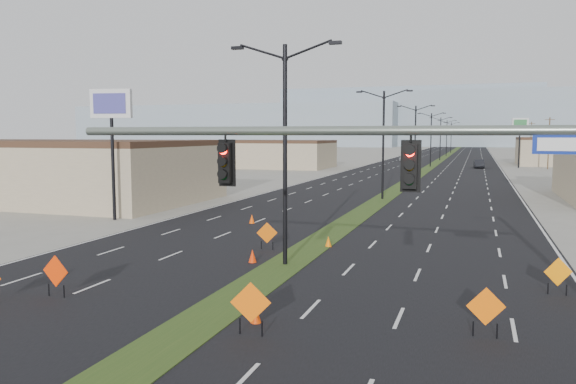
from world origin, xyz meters
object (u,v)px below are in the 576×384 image
(streetlight_2, at_px, (415,139))
(cone_2, at_px, (328,242))
(car_far, at_px, (403,158))
(construction_sign_2, at_px, (267,234))
(streetlight_4, at_px, (440,137))
(streetlight_6, at_px, (451,137))
(streetlight_3, at_px, (431,138))
(streetlight_5, at_px, (447,137))
(pole_sign_west, at_px, (111,114))
(car_left, at_px, (408,168))
(pole_sign_east_far, at_px, (520,127))
(cone_1, at_px, (252,256))
(construction_sign_1, at_px, (56,273))
(streetlight_1, at_px, (383,141))
(cone_0, at_px, (256,314))
(construction_sign_5, at_px, (558,273))
(construction_sign_3, at_px, (251,304))
(streetlight_0, at_px, (285,148))
(cone_3, at_px, (252,219))
(signal_mast, at_px, (489,186))
(car_mid, at_px, (479,164))
(construction_sign_4, at_px, (486,308))

(streetlight_2, xyz_separation_m, cone_2, (0.86, -51.36, -5.12))
(car_far, bearing_deg, construction_sign_2, -91.93)
(streetlight_4, bearing_deg, streetlight_6, 90.00)
(streetlight_3, height_order, streetlight_5, same)
(streetlight_6, bearing_deg, pole_sign_west, -95.73)
(car_left, distance_m, pole_sign_east_far, 25.88)
(cone_1, bearing_deg, construction_sign_1, -122.20)
(streetlight_5, height_order, pole_sign_west, streetlight_5)
(streetlight_4, bearing_deg, streetlight_1, -90.00)
(construction_sign_1, relative_size, cone_1, 2.47)
(cone_0, distance_m, cone_2, 12.59)
(construction_sign_5, xyz_separation_m, pole_sign_east_far, (4.15, 86.69, 6.47))
(streetlight_3, height_order, pole_sign_west, streetlight_3)
(car_far, distance_m, cone_1, 106.49)
(streetlight_6, bearing_deg, construction_sign_1, -92.07)
(streetlight_3, height_order, construction_sign_1, streetlight_3)
(car_far, height_order, cone_0, car_far)
(cone_1, relative_size, pole_sign_west, 0.07)
(streetlight_5, xyz_separation_m, cone_1, (-1.61, -140.05, -5.10))
(streetlight_6, bearing_deg, cone_2, -89.70)
(construction_sign_3, height_order, pole_sign_west, pole_sign_west)
(streetlight_5, bearing_deg, car_left, -91.79)
(construction_sign_2, xyz_separation_m, construction_sign_5, (13.27, -4.33, -0.01))
(cone_1, bearing_deg, streetlight_0, 1.82)
(streetlight_3, xyz_separation_m, cone_3, (-6.07, -73.23, -5.10))
(cone_2, bearing_deg, streetlight_6, 90.30)
(signal_mast, relative_size, car_left, 4.31)
(streetlight_3, relative_size, construction_sign_5, 6.97)
(car_mid, distance_m, pole_sign_east_far, 9.82)
(streetlight_2, relative_size, streetlight_5, 1.00)
(construction_sign_1, relative_size, cone_0, 2.73)
(construction_sign_4, bearing_deg, pole_sign_east_far, 72.42)
(signal_mast, height_order, streetlight_3, streetlight_3)
(streetlight_4, relative_size, cone_2, 16.72)
(signal_mast, bearing_deg, construction_sign_1, 170.84)
(streetlight_6, bearing_deg, streetlight_5, -90.00)
(construction_sign_5, distance_m, pole_sign_west, 29.93)
(signal_mast, xyz_separation_m, cone_0, (-6.83, 2.09, -4.50))
(cone_3, bearing_deg, streetlight_5, 87.31)
(streetlight_2, height_order, car_mid, streetlight_2)
(streetlight_1, distance_m, streetlight_2, 28.00)
(car_left, distance_m, construction_sign_2, 64.67)
(cone_3, bearing_deg, streetlight_1, 70.60)
(streetlight_4, relative_size, streetlight_6, 1.00)
(streetlight_5, relative_size, construction_sign_4, 6.54)
(cone_3, bearing_deg, cone_1, -67.57)
(cone_0, bearing_deg, construction_sign_4, 7.99)
(construction_sign_1, bearing_deg, streetlight_5, 92.07)
(pole_sign_east_far, bearing_deg, cone_1, -120.37)
(car_mid, bearing_deg, streetlight_2, -111.87)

